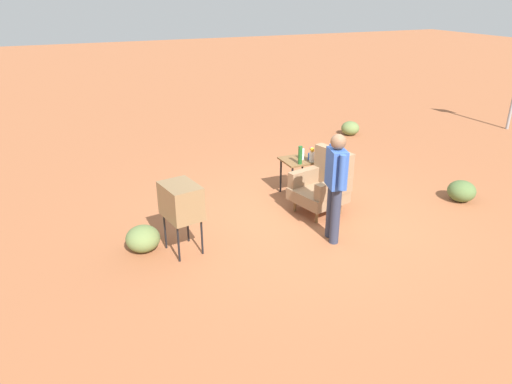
# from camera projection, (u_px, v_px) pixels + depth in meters

# --- Properties ---
(ground_plane) EXTENTS (60.00, 60.00, 0.00)m
(ground_plane) POSITION_uv_depth(u_px,v_px,m) (313.00, 219.00, 7.70)
(ground_plane) COLOR #A05B38
(armchair) EXTENTS (0.92, 0.93, 1.06)m
(armchair) POSITION_uv_depth(u_px,v_px,m) (323.00, 184.00, 7.79)
(armchair) COLOR brown
(armchair) RESTS_ON ground
(side_table) EXTENTS (0.56, 0.56, 0.67)m
(side_table) POSITION_uv_depth(u_px,v_px,m) (298.00, 165.00, 8.41)
(side_table) COLOR black
(side_table) RESTS_ON ground
(tv_on_stand) EXTENTS (0.67, 0.54, 1.03)m
(tv_on_stand) POSITION_uv_depth(u_px,v_px,m) (181.00, 201.00, 6.46)
(tv_on_stand) COLOR black
(tv_on_stand) RESTS_ON ground
(person_standing) EXTENTS (0.55, 0.30, 1.64)m
(person_standing) POSITION_uv_depth(u_px,v_px,m) (335.00, 181.00, 6.72)
(person_standing) COLOR #2D3347
(person_standing) RESTS_ON ground
(bottle_wine_green) EXTENTS (0.07, 0.07, 0.32)m
(bottle_wine_green) POSITION_uv_depth(u_px,v_px,m) (300.00, 155.00, 8.10)
(bottle_wine_green) COLOR #1E5623
(bottle_wine_green) RESTS_ON side_table
(soda_can_blue) EXTENTS (0.07, 0.07, 0.12)m
(soda_can_blue) POSITION_uv_depth(u_px,v_px,m) (310.00, 157.00, 8.34)
(soda_can_blue) COLOR blue
(soda_can_blue) RESTS_ON side_table
(bottle_short_clear) EXTENTS (0.06, 0.06, 0.20)m
(bottle_short_clear) POSITION_uv_depth(u_px,v_px,m) (302.00, 154.00, 8.34)
(bottle_short_clear) COLOR silver
(bottle_short_clear) RESTS_ON side_table
(flower_vase) EXTENTS (0.15, 0.10, 0.27)m
(flower_vase) POSITION_uv_depth(u_px,v_px,m) (312.00, 154.00, 8.21)
(flower_vase) COLOR silver
(flower_vase) RESTS_ON side_table
(shrub_near) EXTENTS (0.46, 0.46, 0.35)m
(shrub_near) POSITION_uv_depth(u_px,v_px,m) (350.00, 128.00, 12.07)
(shrub_near) COLOR olive
(shrub_near) RESTS_ON ground
(shrub_mid) EXTENTS (0.49, 0.49, 0.38)m
(shrub_mid) POSITION_uv_depth(u_px,v_px,m) (143.00, 239.00, 6.72)
(shrub_mid) COLOR olive
(shrub_mid) RESTS_ON ground
(shrub_lone) EXTENTS (0.48, 0.48, 0.37)m
(shrub_lone) POSITION_uv_depth(u_px,v_px,m) (462.00, 191.00, 8.30)
(shrub_lone) COLOR #516B38
(shrub_lone) RESTS_ON ground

